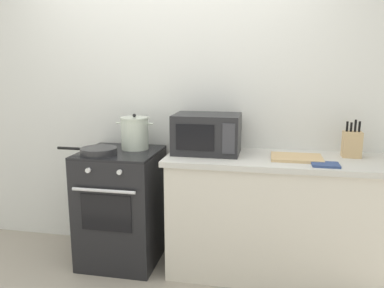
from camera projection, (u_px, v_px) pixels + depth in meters
name	position (u px, v px, depth m)	size (l,w,h in m)	color
back_wall	(209.00, 106.00, 3.19)	(4.40, 0.10, 2.50)	silver
lower_cabinet_right	(279.00, 219.00, 2.90)	(1.64, 0.56, 0.88)	beige
countertop_right	(282.00, 160.00, 2.81)	(1.70, 0.60, 0.04)	beige
stove	(122.00, 206.00, 3.12)	(0.60, 0.64, 0.92)	black
stock_pot	(135.00, 133.00, 3.08)	(0.31, 0.23, 0.29)	silver
frying_pan	(98.00, 151.00, 2.92)	(0.48, 0.28, 0.05)	#28282B
microwave	(207.00, 134.00, 2.94)	(0.50, 0.37, 0.30)	#232326
cutting_board	(296.00, 158.00, 2.77)	(0.36, 0.26, 0.02)	tan
knife_block	(352.00, 144.00, 2.81)	(0.13, 0.10, 0.28)	tan
oven_mitt	(325.00, 165.00, 2.58)	(0.18, 0.14, 0.02)	#33477A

